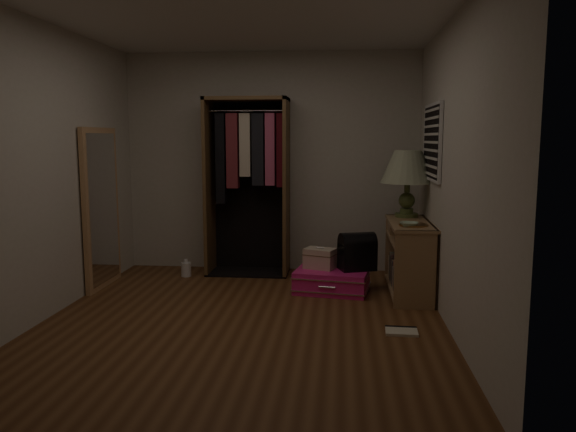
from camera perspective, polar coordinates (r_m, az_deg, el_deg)
The scene contains 13 objects.
ground at distance 5.04m, azimuth -4.51°, elevation -10.51°, with size 4.00×4.00×0.00m, color #553018.
room_walls at distance 4.81m, azimuth -3.72°, elevation 6.83°, with size 3.52×4.02×2.60m.
console_bookshelf at distance 5.91m, azimuth 12.13°, elevation -3.96°, with size 0.42×1.12×0.75m.
open_wardrobe at distance 6.58m, azimuth -4.06°, elevation 4.61°, with size 0.95×0.50×2.05m.
floor_mirror at distance 6.29m, azimuth -18.44°, elevation 0.75°, with size 0.06×0.80×1.70m.
pink_suitcase at distance 5.91m, azimuth 4.47°, elevation -6.56°, with size 0.83×0.66×0.23m.
train_case at distance 5.92m, azimuth 3.27°, elevation -4.30°, with size 0.37×0.31×0.23m.
black_bag at distance 5.87m, azimuth 7.05°, elevation -3.51°, with size 0.42×0.34×0.39m.
table_lamp at distance 6.12m, azimuth 12.06°, elevation 4.75°, with size 0.75×0.75×0.71m.
brass_tray at distance 5.56m, azimuth 12.62°, elevation -0.88°, with size 0.35×0.35×0.02m.
ceramic_bowl at distance 5.49m, azimuth 12.19°, elevation -0.84°, with size 0.17×0.17×0.04m, color #99B697.
white_jug at distance 6.63m, azimuth -10.31°, elevation -5.33°, with size 0.13×0.13×0.20m.
floor_book at distance 4.83m, azimuth 11.44°, elevation -11.35°, with size 0.27×0.22×0.02m.
Camera 1 is at (0.84, -4.70, 1.59)m, focal length 35.00 mm.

